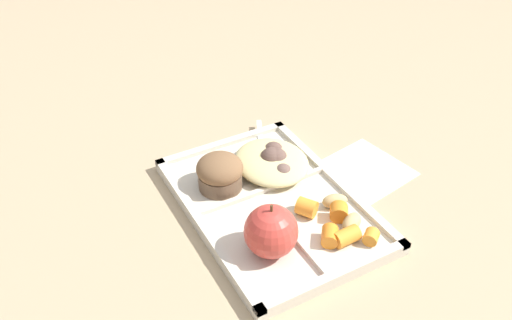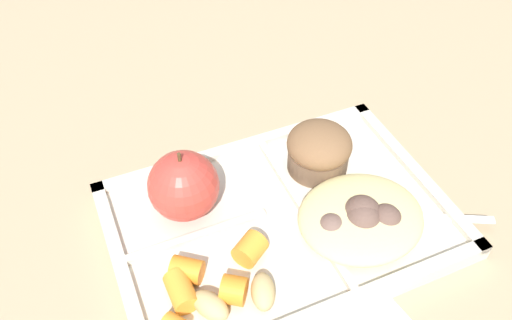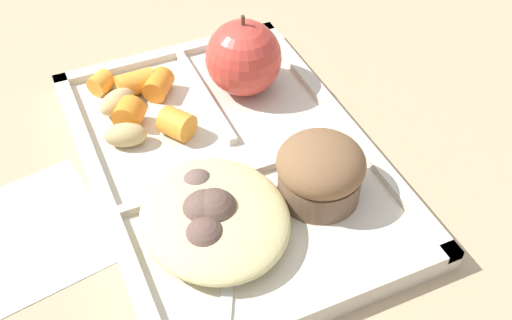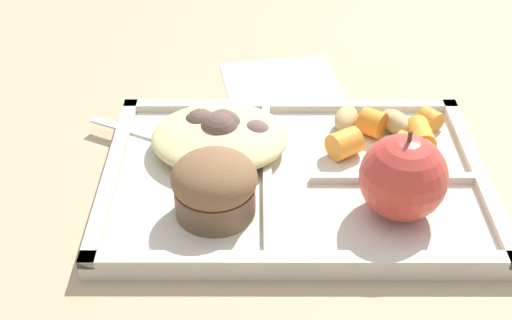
{
  "view_description": "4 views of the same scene",
  "coord_description": "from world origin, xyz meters",
  "px_view_note": "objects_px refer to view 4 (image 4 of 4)",
  "views": [
    {
      "loc": [
        -0.54,
        0.32,
        0.57
      ],
      "look_at": [
        0.06,
        -0.01,
        0.05
      ],
      "focal_mm": 38.76,
      "sensor_mm": 36.0,
      "label": 1
    },
    {
      "loc": [
        -0.16,
        -0.31,
        0.45
      ],
      "look_at": [
        0.0,
        0.07,
        0.04
      ],
      "focal_mm": 36.91,
      "sensor_mm": 36.0,
      "label": 2
    },
    {
      "loc": [
        0.38,
        -0.14,
        0.41
      ],
      "look_at": [
        0.04,
        0.01,
        0.04
      ],
      "focal_mm": 44.91,
      "sensor_mm": 36.0,
      "label": 3
    },
    {
      "loc": [
        0.04,
        0.5,
        0.4
      ],
      "look_at": [
        0.04,
        0.05,
        0.07
      ],
      "focal_mm": 47.75,
      "sensor_mm": 36.0,
      "label": 4
    }
  ],
  "objects_px": {
    "green_apple": "(403,178)",
    "plastic_fork": "(161,140)",
    "lunch_tray": "(295,179)",
    "bran_muffin": "(214,186)"
  },
  "relations": [
    {
      "from": "lunch_tray",
      "to": "plastic_fork",
      "type": "bearing_deg",
      "value": -23.01
    },
    {
      "from": "lunch_tray",
      "to": "green_apple",
      "type": "xyz_separation_m",
      "value": [
        -0.09,
        0.05,
        0.04
      ]
    },
    {
      "from": "green_apple",
      "to": "plastic_fork",
      "type": "relative_size",
      "value": 0.61
    },
    {
      "from": "lunch_tray",
      "to": "bran_muffin",
      "type": "distance_m",
      "value": 0.09
    },
    {
      "from": "lunch_tray",
      "to": "bran_muffin",
      "type": "xyz_separation_m",
      "value": [
        0.07,
        0.05,
        0.03
      ]
    },
    {
      "from": "lunch_tray",
      "to": "bran_muffin",
      "type": "relative_size",
      "value": 4.81
    },
    {
      "from": "green_apple",
      "to": "lunch_tray",
      "type": "bearing_deg",
      "value": -30.85
    },
    {
      "from": "bran_muffin",
      "to": "plastic_fork",
      "type": "distance_m",
      "value": 0.13
    },
    {
      "from": "green_apple",
      "to": "plastic_fork",
      "type": "distance_m",
      "value": 0.24
    },
    {
      "from": "green_apple",
      "to": "bran_muffin",
      "type": "bearing_deg",
      "value": 0.0
    }
  ]
}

